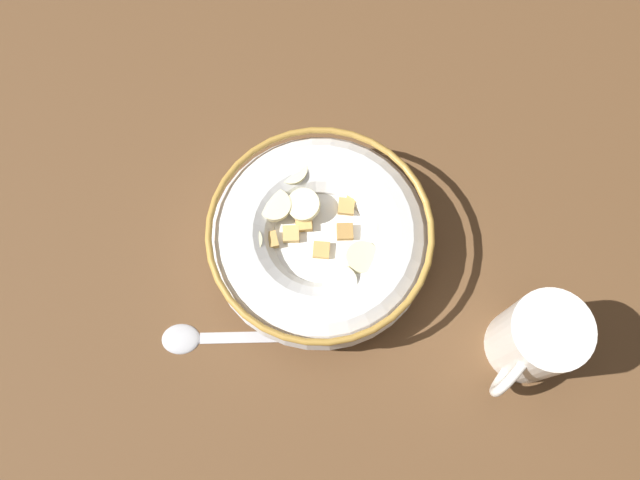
{
  "coord_description": "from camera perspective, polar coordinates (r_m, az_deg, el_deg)",
  "views": [
    {
      "loc": [
        13.52,
        11.46,
        59.34
      ],
      "look_at": [
        0.0,
        0.0,
        3.0
      ],
      "focal_mm": 36.75,
      "sensor_mm": 36.0,
      "label": 1
    }
  ],
  "objects": [
    {
      "name": "ground_plane",
      "position": [
        0.63,
        0.0,
        -1.09
      ],
      "size": [
        111.43,
        111.43,
        2.0
      ],
      "primitive_type": "cube",
      "color": "brown"
    },
    {
      "name": "cereal_bowl",
      "position": [
        0.59,
        0.01,
        0.05
      ],
      "size": [
        19.92,
        19.92,
        5.97
      ],
      "color": "white",
      "rests_on": "ground_plane"
    },
    {
      "name": "spoon",
      "position": [
        0.61,
        -9.47,
        -8.4
      ],
      "size": [
        11.73,
        12.89,
        0.8
      ],
      "color": "#B7B7BC",
      "rests_on": "ground_plane"
    },
    {
      "name": "coffee_mug",
      "position": [
        0.58,
        18.21,
        -8.27
      ],
      "size": [
        9.58,
        6.71,
        8.8
      ],
      "color": "white",
      "rests_on": "ground_plane"
    }
  ]
}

